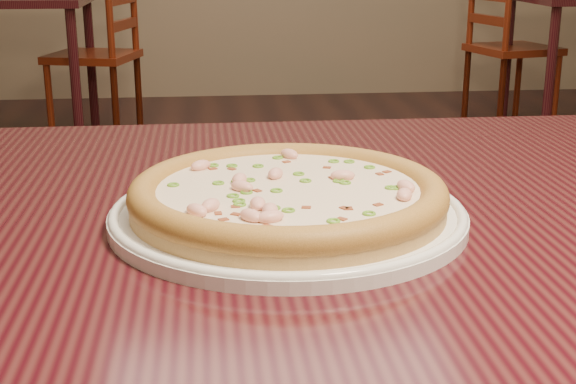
{
  "coord_description": "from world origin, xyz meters",
  "views": [
    {
      "loc": [
        -0.39,
        -1.0,
        1.0
      ],
      "look_at": [
        -0.32,
        -0.29,
        0.78
      ],
      "focal_mm": 50.0,
      "sensor_mm": 36.0,
      "label": 1
    }
  ],
  "objects": [
    {
      "name": "hero_table",
      "position": [
        -0.2,
        -0.24,
        0.65
      ],
      "size": [
        1.2,
        0.8,
        0.75
      ],
      "color": "black",
      "rests_on": "ground"
    },
    {
      "name": "chair_c",
      "position": [
        1.31,
        3.42,
        0.44
      ],
      "size": [
        0.51,
        0.51,
        0.95
      ],
      "color": "#54190B",
      "rests_on": "ground"
    },
    {
      "name": "plate",
      "position": [
        -0.32,
        -0.29,
        0.76
      ],
      "size": [
        0.34,
        0.34,
        0.02
      ],
      "color": "white",
      "rests_on": "hero_table"
    },
    {
      "name": "pizza",
      "position": [
        -0.32,
        -0.29,
        0.78
      ],
      "size": [
        0.3,
        0.3,
        0.03
      ],
      "color": "tan",
      "rests_on": "plate"
    },
    {
      "name": "chair_b",
      "position": [
        -0.93,
        3.36,
        0.44
      ],
      "size": [
        0.51,
        0.51,
        0.95
      ],
      "color": "#54190B",
      "rests_on": "ground"
    }
  ]
}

